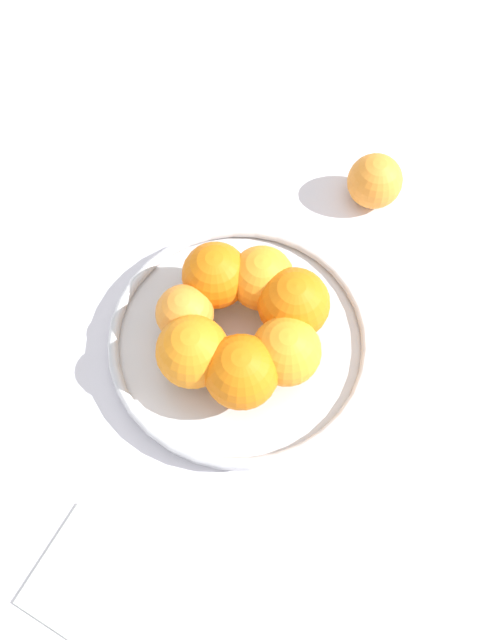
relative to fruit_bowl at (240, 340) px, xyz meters
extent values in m
plane|color=silver|center=(0.00, 0.00, -0.02)|extent=(4.00, 4.00, 0.00)
cylinder|color=silver|center=(0.00, 0.00, -0.01)|extent=(0.30, 0.30, 0.02)
torus|color=silver|center=(0.00, 0.00, 0.01)|extent=(0.31, 0.31, 0.01)
sphere|color=orange|center=(0.04, 0.05, 0.06)|extent=(0.08, 0.08, 0.08)
sphere|color=orange|center=(-0.02, 0.06, 0.05)|extent=(0.08, 0.08, 0.08)
sphere|color=orange|center=(-0.06, 0.02, 0.06)|extent=(0.08, 0.08, 0.08)
sphere|color=orange|center=(-0.05, -0.03, 0.05)|extent=(0.08, 0.08, 0.08)
sphere|color=orange|center=(-0.01, -0.06, 0.05)|extent=(0.08, 0.08, 0.08)
sphere|color=orange|center=(0.04, -0.05, 0.05)|extent=(0.07, 0.07, 0.07)
sphere|color=orange|center=(0.06, 0.00, 0.06)|extent=(0.08, 0.08, 0.08)
sphere|color=orange|center=(-0.27, -0.07, 0.02)|extent=(0.07, 0.07, 0.07)
cube|color=silver|center=(0.28, 0.12, -0.01)|extent=(0.15, 0.15, 0.01)
camera|label=1|loc=(0.19, 0.24, 0.67)|focal=35.00mm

